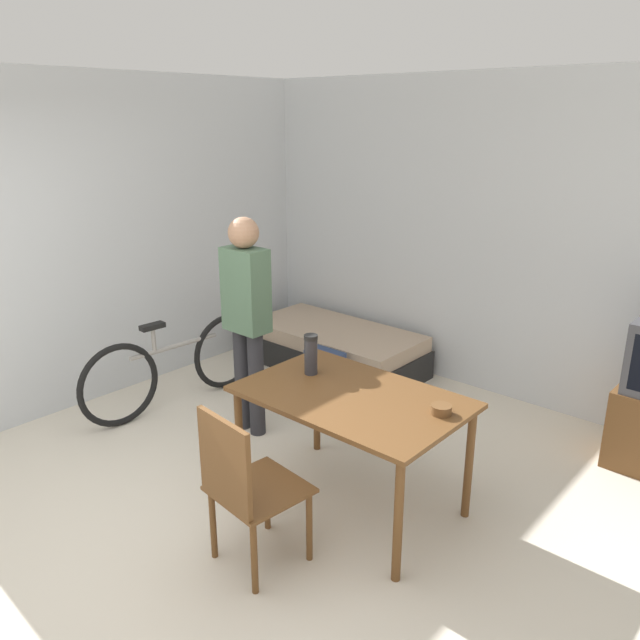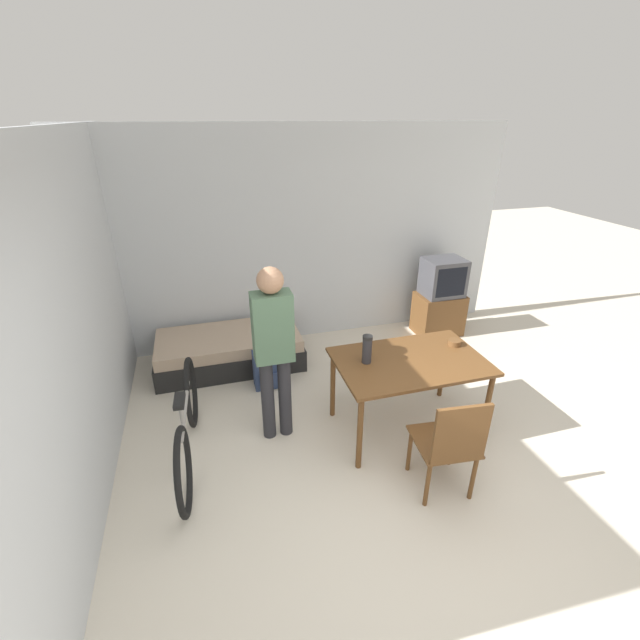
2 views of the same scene
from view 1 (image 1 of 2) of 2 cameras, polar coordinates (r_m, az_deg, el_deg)
The scene contains 11 objects.
ground_plane at distance 3.78m, azimuth -15.47°, elevation -21.21°, with size 20.00×20.00×0.00m, color beige.
wall_back at distance 5.58m, azimuth 13.63°, elevation 7.38°, with size 5.40×0.06×2.70m.
wall_left at distance 5.81m, azimuth -15.08°, elevation 7.69°, with size 0.06×4.36×2.70m.
daybed at distance 6.05m, azimuth 1.39°, elevation -2.61°, with size 1.71×0.84×0.40m.
dining_table at distance 3.81m, azimuth 2.90°, elevation -7.92°, with size 1.35×0.86×0.76m.
wooden_chair at distance 3.39m, azimuth -7.01°, elevation -14.61°, with size 0.50×0.50×0.94m.
bicycle at distance 5.38m, azimuth -13.04°, elevation -4.12°, with size 0.17×1.72×0.77m.
person_standing at distance 4.63m, azimuth -6.73°, elevation 0.81°, with size 0.34×0.22×1.67m.
thermos_flask at distance 4.00m, azimuth -0.84°, elevation -3.00°, with size 0.09×0.09×0.27m.
mate_bowl at distance 3.59m, azimuth 11.02°, elevation -8.03°, with size 0.12×0.12×0.05m.
backpack at distance 5.41m, azimuth 0.42°, elevation -5.07°, with size 0.33×0.22×0.43m.
Camera 1 is at (2.55, -1.47, 2.37)m, focal length 35.00 mm.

